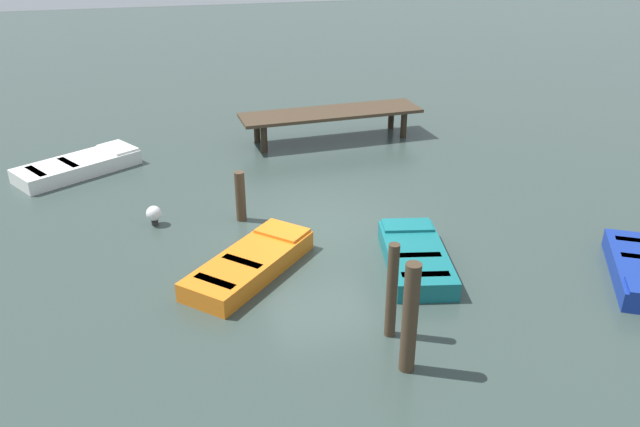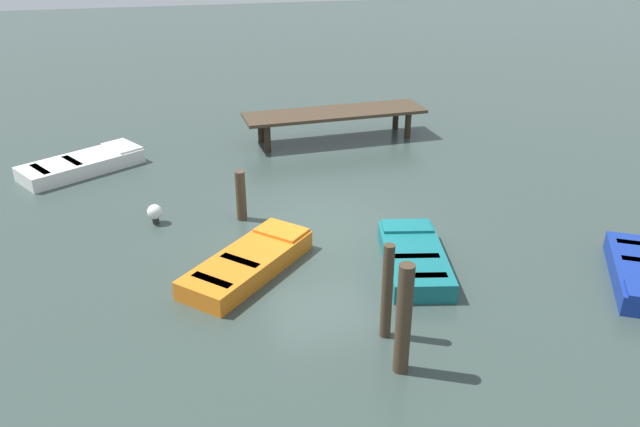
% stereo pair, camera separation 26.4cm
% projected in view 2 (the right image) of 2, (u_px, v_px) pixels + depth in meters
% --- Properties ---
extents(ground_plane, '(80.00, 80.00, 0.00)m').
position_uv_depth(ground_plane, '(320.00, 227.00, 14.82)').
color(ground_plane, '#33423D').
extents(dock_segment, '(5.90, 1.80, 0.95)m').
position_uv_depth(dock_segment, '(335.00, 115.00, 20.12)').
color(dock_segment, '#423323').
rests_on(dock_segment, ground_plane).
extents(rowboat_orange, '(3.03, 3.07, 0.46)m').
position_uv_depth(rowboat_orange, '(248.00, 262.00, 12.89)').
color(rowboat_orange, orange).
rests_on(rowboat_orange, ground_plane).
extents(rowboat_teal, '(1.72, 2.93, 0.46)m').
position_uv_depth(rowboat_teal, '(414.00, 258.00, 13.06)').
color(rowboat_teal, '#14666B').
rests_on(rowboat_teal, ground_plane).
extents(rowboat_white, '(3.51, 2.86, 0.46)m').
position_uv_depth(rowboat_white, '(82.00, 164.00, 17.92)').
color(rowboat_white, silver).
rests_on(rowboat_white, ground_plane).
extents(mooring_piling_far_right, '(0.24, 0.24, 1.23)m').
position_uv_depth(mooring_piling_far_right, '(241.00, 196.00, 14.93)').
color(mooring_piling_far_right, '#423323').
rests_on(mooring_piling_far_right, ground_plane).
extents(mooring_piling_near_right, '(0.25, 0.25, 1.97)m').
position_uv_depth(mooring_piling_near_right, '(404.00, 320.00, 9.78)').
color(mooring_piling_near_right, '#423323').
rests_on(mooring_piling_near_right, ground_plane).
extents(mooring_piling_mid_right, '(0.19, 0.19, 1.80)m').
position_uv_depth(mooring_piling_mid_right, '(387.00, 292.00, 10.65)').
color(mooring_piling_mid_right, '#423323').
rests_on(mooring_piling_mid_right, ground_plane).
extents(marker_buoy, '(0.36, 0.36, 0.48)m').
position_uv_depth(marker_buoy, '(155.00, 212.00, 14.87)').
color(marker_buoy, '#262626').
rests_on(marker_buoy, ground_plane).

